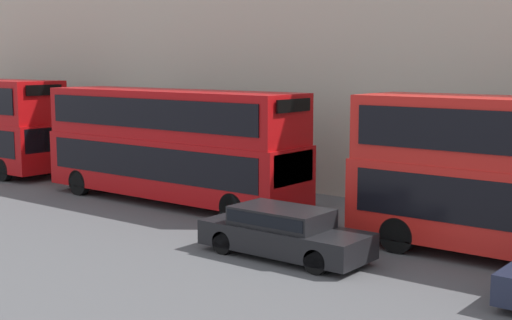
{
  "coord_description": "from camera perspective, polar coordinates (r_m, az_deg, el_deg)",
  "views": [
    {
      "loc": [
        -16.87,
        0.88,
        5.23
      ],
      "look_at": [
        0.48,
        14.54,
        2.15
      ],
      "focal_mm": 50.0,
      "sensor_mm": 36.0,
      "label": 1
    }
  ],
  "objects": [
    {
      "name": "car_hatchback",
      "position": [
        19.15,
        2.22,
        -5.7
      ],
      "size": [
        1.76,
        4.72,
        1.34
      ],
      "color": "black",
      "rests_on": "ground"
    },
    {
      "name": "pedestrian",
      "position": [
        30.72,
        -7.02,
        -0.36
      ],
      "size": [
        0.36,
        0.36,
        1.78
      ],
      "color": "maroon",
      "rests_on": "ground"
    },
    {
      "name": "bus_second_in_queue",
      "position": [
        26.32,
        -6.83,
        1.52
      ],
      "size": [
        2.59,
        11.08,
        4.17
      ],
      "color": "#B20C0F",
      "rests_on": "ground"
    }
  ]
}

